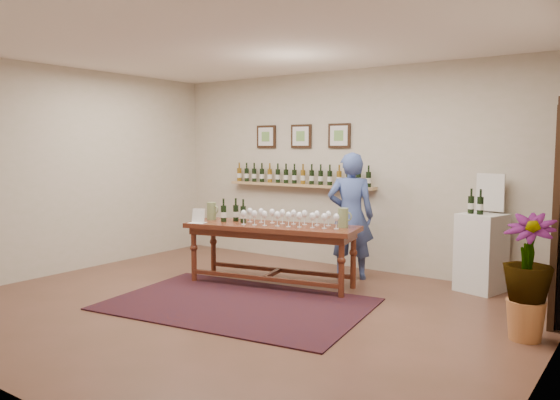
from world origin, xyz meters
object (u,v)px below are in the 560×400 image
Objects in this scene: tasting_table at (272,234)px; potted_plant at (527,277)px; display_pedestal at (481,253)px; person at (351,216)px.

potted_plant is (3.00, -0.26, -0.07)m from tasting_table.
potted_plant is at bearing -61.69° from display_pedestal.
potted_plant reaches higher than display_pedestal.
display_pedestal is 1.68m from potted_plant.
tasting_table is 3.01m from potted_plant.
tasting_table is at bearing -151.18° from display_pedestal.
potted_plant is (0.79, -1.47, 0.11)m from display_pedestal.
person reaches higher than tasting_table.
display_pedestal is 1.65m from person.
tasting_table is 2.41× the size of display_pedestal.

